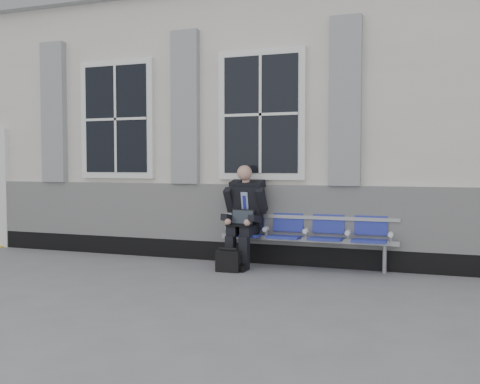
% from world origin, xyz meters
% --- Properties ---
extents(ground, '(70.00, 70.00, 0.00)m').
position_xyz_m(ground, '(0.00, 0.00, 0.00)').
color(ground, slate).
rests_on(ground, ground).
extents(station_building, '(14.40, 4.40, 4.49)m').
position_xyz_m(station_building, '(-0.02, 3.47, 2.22)').
color(station_building, silver).
rests_on(station_building, ground).
extents(bench, '(2.60, 0.47, 0.91)m').
position_xyz_m(bench, '(1.08, 1.32, 0.55)').
color(bench, '#9EA0A3').
rests_on(bench, ground).
extents(businessman, '(0.62, 0.83, 1.49)m').
position_xyz_m(businessman, '(0.18, 1.18, 0.80)').
color(businessman, black).
rests_on(businessman, ground).
extents(briefcase, '(0.34, 0.15, 0.34)m').
position_xyz_m(briefcase, '(0.11, 0.68, 0.16)').
color(briefcase, black).
rests_on(briefcase, ground).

